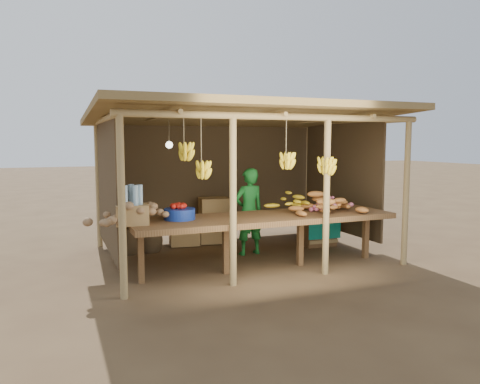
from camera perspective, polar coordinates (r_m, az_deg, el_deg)
name	(u,v)px	position (r m, az deg, el deg)	size (l,w,h in m)	color
ground	(240,255)	(7.84, 0.00, -7.66)	(60.00, 60.00, 0.00)	brown
stall_structure	(238,139)	(7.55, -0.21, 6.46)	(4.70, 3.50, 2.43)	#A48754
counter	(264,220)	(6.83, 2.98, -3.39)	(3.90, 1.05, 0.80)	brown
potato_heap	(135,211)	(6.13, -12.70, -2.30)	(1.14, 0.69, 0.37)	olive
sweet_potato_heap	(328,201)	(7.14, 10.63, -1.10)	(1.10, 0.66, 0.36)	#A5642A
onion_heap	(334,200)	(7.33, 11.34, -0.98)	(0.70, 0.42, 0.35)	#B85972
banana_pile	(294,200)	(7.31, 6.55, -0.93)	(0.67, 0.40, 0.35)	yellow
tomato_basin	(180,213)	(6.53, -7.38, -2.52)	(0.43, 0.43, 0.23)	navy
bottle_box	(132,209)	(6.22, -13.01, -2.07)	(0.45, 0.37, 0.52)	#9B7745
vendor	(249,212)	(7.73, 1.09, -2.40)	(0.52, 0.34, 1.44)	#176924
tarp_crate	(317,228)	(8.63, 9.36, -4.37)	(0.65, 0.57, 0.75)	brown
carton_stack	(204,224)	(8.59, -4.37, -3.96)	(1.14, 0.49, 0.82)	#9B7745
burlap_sacks	(140,239)	(8.09, -12.12, -5.62)	(0.77, 0.41, 0.55)	#473621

